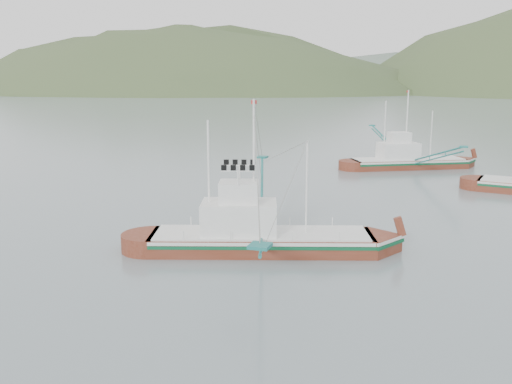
% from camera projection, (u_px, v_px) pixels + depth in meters
% --- Properties ---
extents(ground, '(1200.00, 1200.00, 0.00)m').
position_uv_depth(ground, '(227.00, 256.00, 37.74)').
color(ground, slate).
rests_on(ground, ground).
extents(main_boat, '(15.60, 26.59, 11.07)m').
position_uv_depth(main_boat, '(259.00, 220.00, 38.52)').
color(main_boat, '#612514').
rests_on(main_boat, ground).
extents(bg_boat_far, '(16.69, 24.73, 10.75)m').
position_uv_depth(bg_boat_far, '(408.00, 151.00, 73.21)').
color(bg_boat_far, '#612514').
rests_on(bg_boat_far, ground).
extents(headland_left, '(448.00, 308.00, 210.00)m').
position_uv_depth(headland_left, '(181.00, 91.00, 428.38)').
color(headland_left, '#3A4C27').
rests_on(headland_left, ground).
extents(ridge_distant, '(960.00, 400.00, 240.00)m').
position_uv_depth(ridge_distant, '(471.00, 88.00, 547.71)').
color(ridge_distant, slate).
rests_on(ridge_distant, ground).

